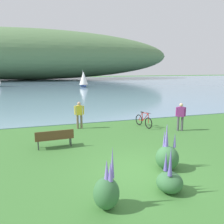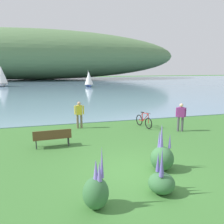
% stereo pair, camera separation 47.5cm
% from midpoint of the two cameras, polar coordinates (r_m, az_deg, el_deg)
% --- Properties ---
extents(ground_plane, '(200.00, 200.00, 0.00)m').
position_cam_midpoint_polar(ground_plane, '(8.77, 5.91, -14.64)').
color(ground_plane, '#3D7533').
extents(bay_water, '(180.00, 80.00, 0.04)m').
position_cam_midpoint_polar(bay_water, '(55.49, -14.12, 6.76)').
color(bay_water, '#6B8EA8').
rests_on(bay_water, ground).
extents(distant_hillside, '(97.71, 28.00, 16.02)m').
position_cam_midpoint_polar(distant_hillside, '(80.50, -20.26, 13.36)').
color(distant_hillside, '#567A4C').
rests_on(distant_hillside, bay_water).
extents(park_bench_near_camera, '(1.82, 0.57, 0.88)m').
position_cam_midpoint_polar(park_bench_near_camera, '(11.36, -15.38, -6.12)').
color(park_bench_near_camera, brown).
rests_on(park_bench_near_camera, ground).
extents(bicycle_leaning_near_bench, '(0.40, 1.75, 1.01)m').
position_cam_midpoint_polar(bicycle_leaning_near_bench, '(14.94, 7.03, -2.21)').
color(bicycle_leaning_near_bench, black).
rests_on(bicycle_leaning_near_bench, ground).
extents(person_at_shoreline, '(0.61, 0.27, 1.71)m').
position_cam_midpoint_polar(person_at_shoreline, '(14.48, -9.14, -0.34)').
color(person_at_shoreline, '#72604C').
rests_on(person_at_shoreline, ground).
extents(person_on_the_grass, '(0.57, 0.35, 1.71)m').
position_cam_midpoint_polar(person_on_the_grass, '(14.34, 15.91, -0.73)').
color(person_on_the_grass, '#4C4C51').
rests_on(person_on_the_grass, ground).
extents(echium_bush_closest_to_camera, '(0.82, 0.82, 1.53)m').
position_cam_midpoint_polar(echium_bush_closest_to_camera, '(7.47, 12.39, -16.46)').
color(echium_bush_closest_to_camera, '#386B3D').
rests_on(echium_bush_closest_to_camera, ground).
extents(echium_bush_beside_closest, '(0.72, 0.72, 1.74)m').
position_cam_midpoint_polar(echium_bush_beside_closest, '(6.52, -3.59, -19.24)').
color(echium_bush_beside_closest, '#386B3D').
rests_on(echium_bush_beside_closest, ground).
extents(echium_bush_mid_cluster, '(0.87, 0.87, 1.77)m').
position_cam_midpoint_polar(echium_bush_mid_cluster, '(8.93, 12.17, -10.81)').
color(echium_bush_mid_cluster, '#386B3D').
rests_on(echium_bush_mid_cluster, ground).
extents(sailboat_toward_hillside, '(1.97, 2.95, 3.35)m').
position_cam_midpoint_polar(sailboat_toward_hillside, '(46.15, -7.46, 8.19)').
color(sailboat_toward_hillside, navy).
rests_on(sailboat_toward_hillside, bay_water).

